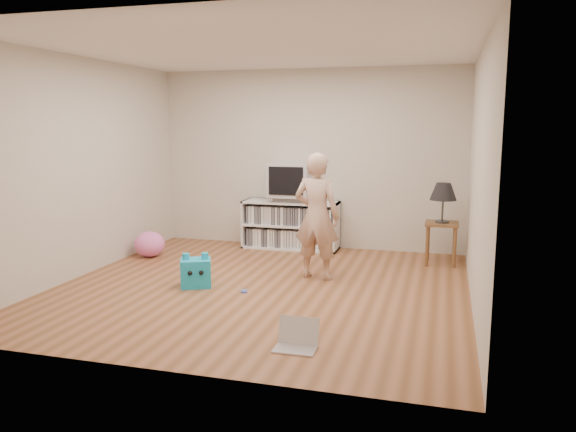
# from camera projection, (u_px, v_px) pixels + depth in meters

# --- Properties ---
(ground) EXTENTS (4.50, 4.50, 0.00)m
(ground) POSITION_uv_depth(u_px,v_px,m) (261.00, 287.00, 6.30)
(ground) COLOR brown
(ground) RESTS_ON ground
(walls) EXTENTS (4.52, 4.52, 2.60)m
(walls) POSITION_uv_depth(u_px,v_px,m) (261.00, 172.00, 6.09)
(walls) COLOR beige
(walls) RESTS_ON ground
(ceiling) EXTENTS (4.50, 4.50, 0.01)m
(ceiling) POSITION_uv_depth(u_px,v_px,m) (260.00, 48.00, 5.88)
(ceiling) COLOR white
(ceiling) RESTS_ON walls
(media_unit) EXTENTS (1.40, 0.45, 0.70)m
(media_unit) POSITION_uv_depth(u_px,v_px,m) (291.00, 225.00, 8.24)
(media_unit) COLOR white
(media_unit) RESTS_ON ground
(dvd_deck) EXTENTS (0.45, 0.35, 0.07)m
(dvd_deck) POSITION_uv_depth(u_px,v_px,m) (291.00, 199.00, 8.16)
(dvd_deck) COLOR gray
(dvd_deck) RESTS_ON media_unit
(crt_tv) EXTENTS (0.60, 0.53, 0.50)m
(crt_tv) POSITION_uv_depth(u_px,v_px,m) (291.00, 179.00, 8.11)
(crt_tv) COLOR #ADADB2
(crt_tv) RESTS_ON dvd_deck
(side_table) EXTENTS (0.42, 0.42, 0.55)m
(side_table) POSITION_uv_depth(u_px,v_px,m) (441.00, 233.00, 7.29)
(side_table) COLOR brown
(side_table) RESTS_ON ground
(table_lamp) EXTENTS (0.34, 0.34, 0.52)m
(table_lamp) POSITION_uv_depth(u_px,v_px,m) (443.00, 193.00, 7.20)
(table_lamp) COLOR #333333
(table_lamp) RESTS_ON side_table
(person) EXTENTS (0.58, 0.42, 1.49)m
(person) POSITION_uv_depth(u_px,v_px,m) (317.00, 216.00, 6.56)
(person) COLOR #CDA48C
(person) RESTS_ON ground
(laptop) EXTENTS (0.34, 0.28, 0.24)m
(laptop) POSITION_uv_depth(u_px,v_px,m) (297.00, 340.00, 4.60)
(laptop) COLOR silver
(laptop) RESTS_ON ground
(playing_cards) EXTENTS (0.09, 0.11, 0.02)m
(playing_cards) POSITION_uv_depth(u_px,v_px,m) (244.00, 291.00, 6.12)
(playing_cards) COLOR #475FBE
(playing_cards) RESTS_ON ground
(plush_blue) EXTENTS (0.41, 0.38, 0.39)m
(plush_blue) POSITION_uv_depth(u_px,v_px,m) (196.00, 272.00, 6.31)
(plush_blue) COLOR #12A2CF
(plush_blue) RESTS_ON ground
(plush_pink) EXTENTS (0.53, 0.53, 0.35)m
(plush_pink) POSITION_uv_depth(u_px,v_px,m) (150.00, 244.00, 7.73)
(plush_pink) COLOR pink
(plush_pink) RESTS_ON ground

